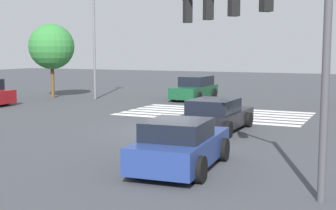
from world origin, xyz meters
name	(u,v)px	position (x,y,z in m)	size (l,w,h in m)	color
ground_plane	(168,131)	(0.00, 0.00, 0.00)	(108.26, 108.26, 0.00)	#3D3F44
crosswalk_markings	(214,114)	(0.00, -6.02, 0.00)	(9.89, 5.35, 0.01)	silver
traffic_signal_mast	(249,18)	(-4.65, 4.65, 4.29)	(5.96, 5.96, 5.55)	#47474C
car_0	(195,88)	(3.68, -12.56, 0.78)	(2.09, 4.82, 1.61)	#144728
car_2	(216,116)	(-1.82, -0.91, 0.65)	(2.25, 4.72, 1.38)	black
car_4	(180,145)	(-2.97, 5.61, 0.68)	(2.36, 4.32, 1.45)	navy
street_light_pole_b	(94,29)	(10.15, -9.84, 4.86)	(0.80, 0.36, 8.13)	slate
tree_corner_a	(52,47)	(13.44, -9.35, 3.67)	(3.23, 3.23, 5.30)	brown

